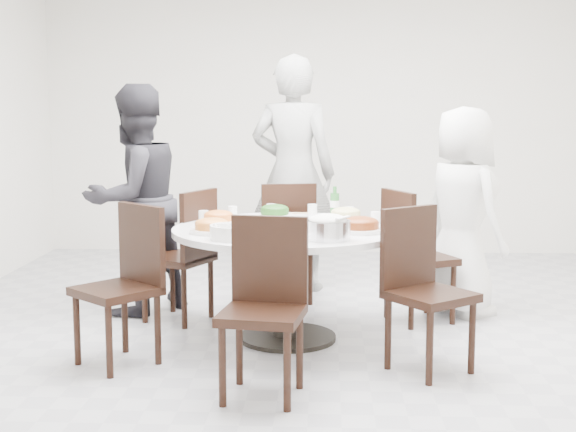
{
  "coord_description": "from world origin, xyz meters",
  "views": [
    {
      "loc": [
        -0.08,
        -5.36,
        1.55
      ],
      "look_at": [
        -0.33,
        -0.16,
        0.82
      ],
      "focal_mm": 50.0,
      "sensor_mm": 36.0,
      "label": 1
    }
  ],
  "objects_px": {
    "chair_nw": "(177,255)",
    "chair_sw": "(116,287)",
    "diner_right": "(463,212)",
    "soup_bowl": "(233,232)",
    "dining_table": "(288,284)",
    "chair_se": "(431,292)",
    "beverage_bottle": "(335,202)",
    "diner_middle": "(293,173)",
    "chair_s": "(262,310)",
    "chair_ne": "(420,256)",
    "rice_bowl": "(328,230)",
    "diner_left": "(135,200)",
    "chair_n": "(285,241)"
  },
  "relations": [
    {
      "from": "rice_bowl",
      "to": "chair_se",
      "type": "bearing_deg",
      "value": -14.3
    },
    {
      "from": "chair_n",
      "to": "rice_bowl",
      "type": "height_order",
      "value": "chair_n"
    },
    {
      "from": "chair_ne",
      "to": "diner_left",
      "type": "relative_size",
      "value": 0.56
    },
    {
      "from": "chair_n",
      "to": "diner_left",
      "type": "relative_size",
      "value": 0.56
    },
    {
      "from": "chair_ne",
      "to": "chair_sw",
      "type": "bearing_deg",
      "value": 93.78
    },
    {
      "from": "chair_nw",
      "to": "beverage_bottle",
      "type": "height_order",
      "value": "beverage_bottle"
    },
    {
      "from": "chair_se",
      "to": "diner_right",
      "type": "distance_m",
      "value": 1.41
    },
    {
      "from": "dining_table",
      "to": "diner_right",
      "type": "bearing_deg",
      "value": 30.27
    },
    {
      "from": "dining_table",
      "to": "beverage_bottle",
      "type": "xyz_separation_m",
      "value": [
        0.31,
        0.5,
        0.49
      ]
    },
    {
      "from": "dining_table",
      "to": "chair_ne",
      "type": "distance_m",
      "value": 1.06
    },
    {
      "from": "chair_se",
      "to": "diner_middle",
      "type": "bearing_deg",
      "value": 74.98
    },
    {
      "from": "chair_ne",
      "to": "rice_bowl",
      "type": "bearing_deg",
      "value": 119.81
    },
    {
      "from": "chair_ne",
      "to": "beverage_bottle",
      "type": "distance_m",
      "value": 0.72
    },
    {
      "from": "chair_s",
      "to": "beverage_bottle",
      "type": "distance_m",
      "value": 1.66
    },
    {
      "from": "beverage_bottle",
      "to": "diner_middle",
      "type": "bearing_deg",
      "value": 108.76
    },
    {
      "from": "soup_bowl",
      "to": "beverage_bottle",
      "type": "height_order",
      "value": "beverage_bottle"
    },
    {
      "from": "diner_middle",
      "to": "diner_right",
      "type": "bearing_deg",
      "value": 159.48
    },
    {
      "from": "dining_table",
      "to": "soup_bowl",
      "type": "bearing_deg",
      "value": -123.97
    },
    {
      "from": "chair_s",
      "to": "diner_right",
      "type": "bearing_deg",
      "value": 61.94
    },
    {
      "from": "chair_n",
      "to": "diner_middle",
      "type": "height_order",
      "value": "diner_middle"
    },
    {
      "from": "dining_table",
      "to": "chair_se",
      "type": "height_order",
      "value": "chair_se"
    },
    {
      "from": "chair_n",
      "to": "chair_nw",
      "type": "relative_size",
      "value": 1.0
    },
    {
      "from": "chair_nw",
      "to": "chair_sw",
      "type": "relative_size",
      "value": 1.0
    },
    {
      "from": "diner_right",
      "to": "beverage_bottle",
      "type": "relative_size",
      "value": 6.94
    },
    {
      "from": "chair_n",
      "to": "chair_nw",
      "type": "height_order",
      "value": "same"
    },
    {
      "from": "diner_right",
      "to": "diner_middle",
      "type": "distance_m",
      "value": 1.51
    },
    {
      "from": "chair_s",
      "to": "diner_right",
      "type": "height_order",
      "value": "diner_right"
    },
    {
      "from": "chair_ne",
      "to": "chair_sw",
      "type": "xyz_separation_m",
      "value": [
        -1.91,
        -1.07,
        0.0
      ]
    },
    {
      "from": "chair_ne",
      "to": "rice_bowl",
      "type": "xyz_separation_m",
      "value": [
        -0.66,
        -0.95,
        0.33
      ]
    },
    {
      "from": "chair_ne",
      "to": "chair_se",
      "type": "distance_m",
      "value": 1.1
    },
    {
      "from": "diner_right",
      "to": "soup_bowl",
      "type": "bearing_deg",
      "value": 95.8
    },
    {
      "from": "diner_right",
      "to": "beverage_bottle",
      "type": "height_order",
      "value": "diner_right"
    },
    {
      "from": "chair_n",
      "to": "chair_sw",
      "type": "xyz_separation_m",
      "value": [
        -0.92,
        -1.62,
        0.0
      ]
    },
    {
      "from": "diner_right",
      "to": "beverage_bottle",
      "type": "distance_m",
      "value": 0.97
    },
    {
      "from": "chair_ne",
      "to": "chair_n",
      "type": "bearing_deg",
      "value": 35.39
    },
    {
      "from": "chair_se",
      "to": "beverage_bottle",
      "type": "bearing_deg",
      "value": 78.54
    },
    {
      "from": "rice_bowl",
      "to": "beverage_bottle",
      "type": "xyz_separation_m",
      "value": [
        0.05,
        0.95,
        0.05
      ]
    },
    {
      "from": "diner_middle",
      "to": "soup_bowl",
      "type": "height_order",
      "value": "diner_middle"
    },
    {
      "from": "diner_left",
      "to": "chair_ne",
      "type": "bearing_deg",
      "value": 126.08
    },
    {
      "from": "diner_right",
      "to": "rice_bowl",
      "type": "bearing_deg",
      "value": 108.51
    },
    {
      "from": "soup_bowl",
      "to": "beverage_bottle",
      "type": "relative_size",
      "value": 1.24
    },
    {
      "from": "dining_table",
      "to": "diner_right",
      "type": "relative_size",
      "value": 0.98
    },
    {
      "from": "rice_bowl",
      "to": "beverage_bottle",
      "type": "relative_size",
      "value": 1.21
    },
    {
      "from": "chair_se",
      "to": "soup_bowl",
      "type": "bearing_deg",
      "value": 135.0
    },
    {
      "from": "soup_bowl",
      "to": "chair_nw",
      "type": "bearing_deg",
      "value": 119.49
    },
    {
      "from": "chair_n",
      "to": "chair_se",
      "type": "bearing_deg",
      "value": 107.17
    },
    {
      "from": "chair_n",
      "to": "diner_left",
      "type": "bearing_deg",
      "value": 8.24
    },
    {
      "from": "chair_nw",
      "to": "diner_middle",
      "type": "xyz_separation_m",
      "value": [
        0.78,
        1.05,
        0.5
      ]
    },
    {
      "from": "chair_sw",
      "to": "rice_bowl",
      "type": "height_order",
      "value": "chair_sw"
    },
    {
      "from": "chair_sw",
      "to": "diner_right",
      "type": "relative_size",
      "value": 0.62
    }
  ]
}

